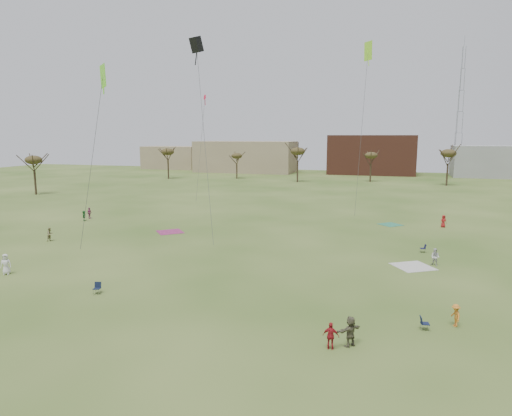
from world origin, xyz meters
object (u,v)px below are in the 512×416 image
(camp_chair_center, at_px, (424,326))
(flyer_near_left, at_px, (6,264))
(radio_tower, at_px, (460,111))
(camp_chair_left, at_px, (97,290))
(spectator_fore_a, at_px, (331,336))
(camp_chair_right, at_px, (423,250))

(camp_chair_center, bearing_deg, flyer_near_left, 77.89)
(flyer_near_left, relative_size, radio_tower, 0.04)
(camp_chair_left, relative_size, camp_chair_center, 1.00)
(spectator_fore_a, xyz_separation_m, camp_chair_left, (-18.28, 3.87, -0.53))
(radio_tower, bearing_deg, camp_chair_center, -97.44)
(spectator_fore_a, distance_m, camp_chair_left, 18.69)
(camp_chair_left, height_order, camp_chair_right, same)
(spectator_fore_a, bearing_deg, radio_tower, -100.27)
(camp_chair_right, bearing_deg, spectator_fore_a, -25.04)
(camp_chair_left, bearing_deg, camp_chair_right, 24.50)
(radio_tower, bearing_deg, camp_chair_left, -107.79)
(camp_chair_center, xyz_separation_m, radio_tower, (16.04, 122.87, 18.95))
(camp_chair_left, height_order, radio_tower, radio_tower)
(camp_chair_right, xyz_separation_m, radio_tower, (15.04, 102.95, 18.95))
(flyer_near_left, bearing_deg, camp_chair_center, -29.57)
(flyer_near_left, relative_size, camp_chair_left, 2.08)
(camp_chair_left, bearing_deg, spectator_fore_a, -27.10)
(flyer_near_left, relative_size, spectator_fore_a, 1.14)
(camp_chair_center, relative_size, camp_chair_right, 1.00)
(flyer_near_left, height_order, spectator_fore_a, flyer_near_left)
(spectator_fore_a, height_order, camp_chair_center, spectator_fore_a)
(camp_chair_right, bearing_deg, radio_tower, 161.10)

